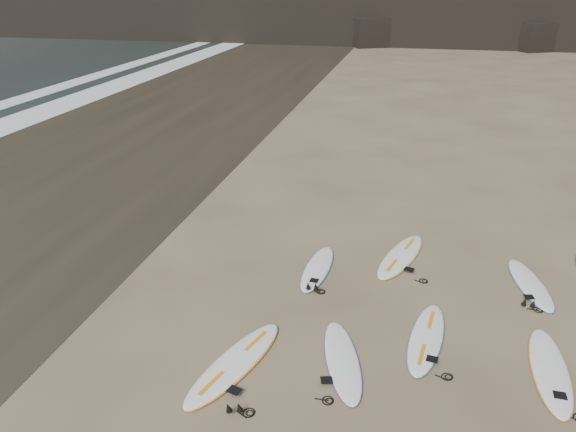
# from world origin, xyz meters

# --- Properties ---
(ground) EXTENTS (240.00, 240.00, 0.00)m
(ground) POSITION_xyz_m (0.00, 0.00, 0.00)
(ground) COLOR #897559
(ground) RESTS_ON ground
(wet_sand) EXTENTS (12.00, 200.00, 0.01)m
(wet_sand) POSITION_xyz_m (-13.00, 10.00, 0.00)
(wet_sand) COLOR #383026
(wet_sand) RESTS_ON ground
(surfboard_0) EXTENTS (1.39, 2.71, 0.10)m
(surfboard_0) POSITION_xyz_m (-3.78, -1.26, 0.05)
(surfboard_0) COLOR white
(surfboard_0) RESTS_ON ground
(surfboard_1) EXTENTS (1.16, 2.36, 0.08)m
(surfboard_1) POSITION_xyz_m (-2.00, -0.77, 0.04)
(surfboard_1) COLOR white
(surfboard_1) RESTS_ON ground
(surfboard_2) EXTENTS (0.89, 2.40, 0.08)m
(surfboard_2) POSITION_xyz_m (-0.60, 0.20, 0.04)
(surfboard_2) COLOR white
(surfboard_2) RESTS_ON ground
(surfboard_3) EXTENTS (0.65, 2.43, 0.09)m
(surfboard_3) POSITION_xyz_m (1.42, -0.25, 0.04)
(surfboard_3) COLOR white
(surfboard_3) RESTS_ON ground
(surfboard_5) EXTENTS (0.66, 2.24, 0.08)m
(surfboard_5) POSITION_xyz_m (-3.00, 2.36, 0.04)
(surfboard_5) COLOR white
(surfboard_5) RESTS_ON ground
(surfboard_6) EXTENTS (1.32, 2.62, 0.09)m
(surfboard_6) POSITION_xyz_m (-1.19, 3.36, 0.05)
(surfboard_6) COLOR white
(surfboard_6) RESTS_ON ground
(surfboard_7) EXTENTS (0.95, 2.31, 0.08)m
(surfboard_7) POSITION_xyz_m (1.56, 2.68, 0.04)
(surfboard_7) COLOR white
(surfboard_7) RESTS_ON ground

